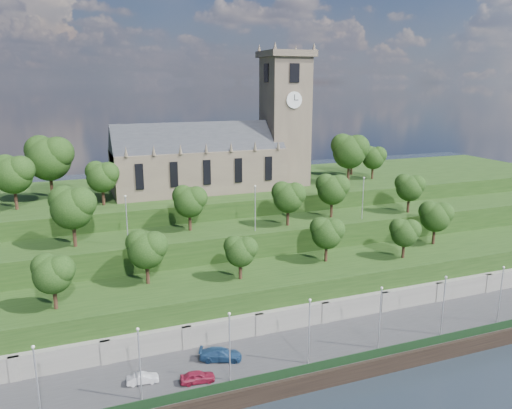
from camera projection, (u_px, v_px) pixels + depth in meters
name	position (u px, v px, depth m)	size (l,w,h in m)	color
ground	(332.00, 385.00, 59.61)	(320.00, 320.00, 0.00)	black
promenade	(310.00, 353.00, 64.81)	(160.00, 12.00, 2.00)	#2D2D30
quay_wall	(333.00, 378.00, 59.30)	(160.00, 0.50, 2.20)	black
fence	(331.00, 363.00, 59.53)	(160.00, 0.10, 1.20)	black
retaining_wall	(291.00, 323.00, 69.87)	(160.00, 2.10, 5.00)	slate
embankment_lower	(274.00, 296.00, 74.99)	(160.00, 12.00, 8.00)	#1B3511
embankment_upper	(249.00, 260.00, 84.49)	(160.00, 10.00, 12.00)	#1B3511
hilltop	(214.00, 220.00, 103.19)	(160.00, 32.00, 15.00)	#1B3511
church	(222.00, 150.00, 96.24)	(38.60, 12.35, 27.60)	brown
trees_lower	(280.00, 239.00, 73.49)	(66.42, 8.96, 7.68)	black
trees_upper	(244.00, 196.00, 80.69)	(63.71, 7.98, 9.02)	black
trees_hilltop	(202.00, 157.00, 94.10)	(75.56, 15.50, 11.34)	black
lamp_posts_promenade	(309.00, 327.00, 59.55)	(60.36, 0.36, 8.48)	#B2B2B7
lamp_posts_upper	(255.00, 205.00, 79.30)	(40.36, 0.36, 7.50)	#B2B2B7
car_left	(197.00, 377.00, 56.70)	(1.60, 3.98, 1.36)	maroon
car_middle	(143.00, 378.00, 56.56)	(1.25, 3.57, 1.18)	#B2B0B5
car_right	(221.00, 354.00, 61.27)	(2.12, 5.22, 1.51)	navy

